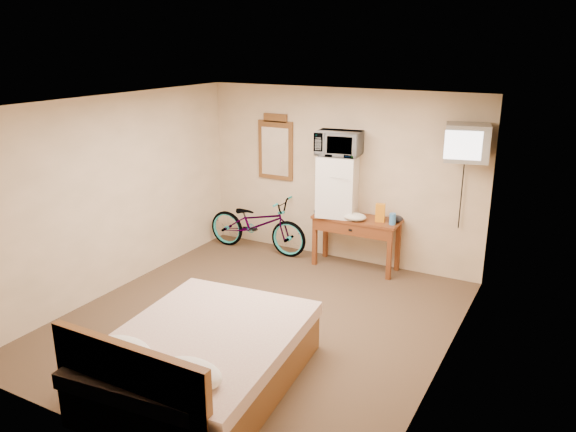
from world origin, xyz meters
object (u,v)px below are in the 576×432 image
Objects in this scene: desk at (355,227)px; microwave at (339,143)px; blue_cup at (393,219)px; bed at (200,359)px; crt_television at (467,143)px; wall_mirror at (276,148)px; mini_fridge at (338,185)px; bicycle at (257,224)px.

microwave reaches higher than desk.
bed is at bearing -102.11° from blue_cup.
desk is 1.92m from crt_television.
desk is 1.75m from wall_mirror.
blue_cup is (0.54, -0.03, 0.21)m from desk.
bed is (-1.58, -3.39, -1.63)m from crt_television.
mini_fridge is 1.49m from bicycle.
microwave is at bearing 175.86° from blue_cup.
mini_fridge reaches higher than desk.
microwave is 1.26m from blue_cup.
microwave is (0.00, 0.00, 0.59)m from mini_fridge.
crt_television is 4.08m from bed.
microwave is (-0.30, 0.03, 1.16)m from desk.
crt_television reaches higher than wall_mirror.
blue_cup is 2.16m from bicycle.
blue_cup is 2.13m from wall_mirror.
microwave reaches higher than blue_cup.
microwave reaches higher than bicycle.
mini_fridge is 1.22m from wall_mirror.
blue_cup is (0.84, -0.06, -0.35)m from mini_fridge.
crt_television reaches higher than bicycle.
microwave is at bearing 173.95° from desk.
bicycle is at bearing 176.38° from microwave.
desk is at bearing -13.52° from microwave.
microwave is 3.90× the size of blue_cup.
bicycle is (-2.12, -0.03, -0.39)m from blue_cup.
wall_mirror is at bearing 160.73° from microwave.
desk is 1.43× the size of mini_fridge.
bed is (0.12, -3.41, -0.88)m from mini_fridge.
crt_television reaches higher than microwave.
blue_cup is at bearing -4.13° from mini_fridge.
crt_television is at bearing -0.49° from mini_fridge.
wall_mirror is (-1.97, 0.30, 0.74)m from blue_cup.
bed is (1.40, -3.32, -0.14)m from bicycle.
bicycle is (-2.99, -0.07, -1.49)m from crt_television.
bicycle is at bearing -114.78° from wall_mirror.
wall_mirror is at bearing 168.19° from mini_fridge.
mini_fridge is at bearing -131.20° from microwave.
wall_mirror is 4.06m from bed.
bicycle is at bearing -176.17° from mini_fridge.
mini_fridge is 0.52× the size of bicycle.
wall_mirror is at bearing 109.01° from bed.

